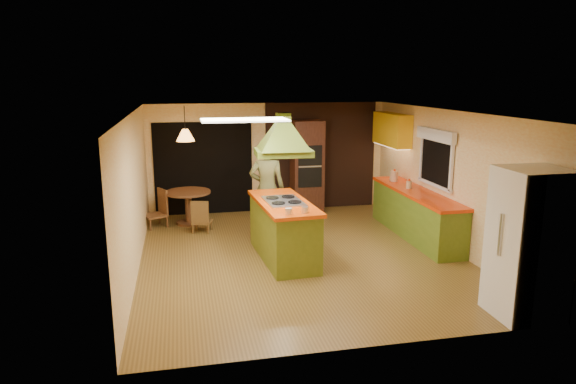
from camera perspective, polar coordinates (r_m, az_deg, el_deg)
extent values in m
plane|color=brown|center=(9.13, 1.40, -7.00)|extent=(6.50, 6.50, 0.00)
plane|color=#FFEAB6|center=(11.92, -2.17, 3.85)|extent=(5.50, 0.00, 5.50)
plane|color=#FFEAB6|center=(5.78, 8.93, -5.83)|extent=(5.50, 0.00, 5.50)
plane|color=#FFEAB6|center=(8.59, -16.70, -0.11)|extent=(0.00, 6.50, 6.50)
plane|color=#FFEAB6|center=(9.79, 17.32, 1.35)|extent=(0.00, 6.50, 6.50)
plane|color=silver|center=(8.62, 1.49, 8.86)|extent=(6.50, 6.50, 0.00)
cube|color=#381E14|center=(12.18, 3.67, 4.02)|extent=(2.64, 0.03, 2.50)
cube|color=black|center=(11.78, -9.36, 2.60)|extent=(2.20, 0.03, 2.10)
cube|color=olive|center=(10.35, 13.97, -2.52)|extent=(0.58, 3.00, 0.86)
cube|color=#E53807|center=(10.24, 14.10, -0.03)|extent=(0.62, 3.05, 0.06)
cube|color=yellow|center=(11.56, 11.46, 6.83)|extent=(0.34, 1.40, 0.70)
cube|color=black|center=(10.07, 16.18, 3.46)|extent=(0.03, 1.16, 0.96)
cube|color=white|center=(9.98, 16.09, 6.12)|extent=(0.10, 1.35, 0.22)
cube|color=white|center=(7.24, -4.85, 7.98)|extent=(1.20, 0.60, 0.03)
cube|color=olive|center=(8.82, -0.50, -4.43)|extent=(0.89, 2.00, 0.96)
cube|color=#D14306|center=(8.69, -0.51, -1.23)|extent=(0.96, 2.10, 0.06)
cube|color=silver|center=(8.68, -0.51, -0.99)|extent=(0.65, 0.90, 0.02)
cube|color=#516719|center=(8.52, -0.52, 4.42)|extent=(0.96, 0.71, 0.11)
pyramid|color=#516719|center=(8.47, -0.53, 7.78)|extent=(0.96, 0.71, 0.45)
cube|color=#516719|center=(8.46, -0.53, 8.30)|extent=(0.22, 0.22, 0.14)
imported|color=brown|center=(10.00, -2.35, 0.38)|extent=(0.77, 0.59, 1.89)
cube|color=white|center=(7.29, 25.18, -5.22)|extent=(0.82, 0.78, 1.96)
cube|color=#4C2518|center=(11.84, 2.11, 2.85)|extent=(0.71, 0.59, 2.12)
cube|color=black|center=(11.50, 2.48, 4.07)|extent=(0.55, 0.03, 0.45)
cube|color=black|center=(11.59, 2.46, 1.63)|extent=(0.55, 0.03, 0.45)
cylinder|color=brown|center=(11.05, -11.07, -0.02)|extent=(0.95, 0.95, 0.05)
cylinder|color=brown|center=(11.13, -11.00, -1.70)|extent=(0.14, 0.14, 0.67)
cylinder|color=brown|center=(11.21, -10.92, -3.35)|extent=(0.53, 0.53, 0.05)
cone|color=#FF9E3F|center=(10.86, -11.34, 6.21)|extent=(0.40, 0.40, 0.25)
cylinder|color=beige|center=(11.05, 11.73, 1.74)|extent=(0.20, 0.20, 0.22)
cylinder|color=beige|center=(11.12, 11.57, 1.71)|extent=(0.15, 0.15, 0.18)
cylinder|color=beige|center=(10.41, 13.30, 0.80)|extent=(0.12, 0.12, 0.15)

